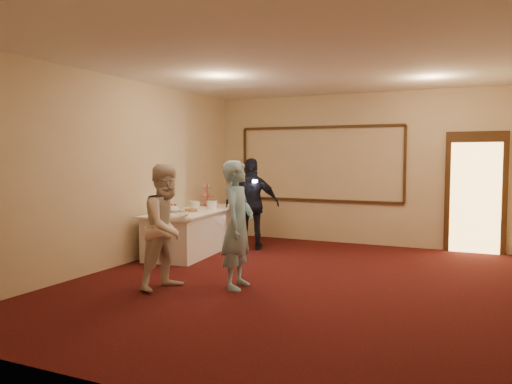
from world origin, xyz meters
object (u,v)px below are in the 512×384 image
cupcake_stand (207,197)px  guest (252,204)px  woman (168,227)px  tart (191,211)px  man (238,225)px  pavlova_tray (171,211)px  buffet_table (195,231)px  plate_stack_b (212,205)px  plate_stack_a (195,205)px

cupcake_stand → guest: guest is taller
woman → tart: bearing=37.4°
cupcake_stand → man: (2.11, -2.82, -0.10)m
pavlova_tray → man: size_ratio=0.32×
guest → pavlova_tray: bearing=43.9°
tart → woman: size_ratio=0.16×
pavlova_tray → cupcake_stand: (-0.35, 1.78, 0.10)m
man → guest: bearing=14.7°
buffet_table → tart: 0.53m
buffet_table → plate_stack_b: size_ratio=13.76×
plate_stack_b → tart: size_ratio=0.71×
buffet_table → plate_stack_b: bearing=49.7°
tart → man: bearing=-43.1°
plate_stack_b → guest: size_ratio=0.11×
buffet_table → tart: bearing=-69.4°
cupcake_stand → plate_stack_a: cupcake_stand is taller
pavlova_tray → man: 2.05m
cupcake_stand → plate_stack_a: (0.24, -0.85, -0.09)m
pavlova_tray → guest: guest is taller
man → woman: (-0.82, -0.41, -0.02)m
plate_stack_a → buffet_table: bearing=-61.1°
cupcake_stand → tart: bearing=-72.6°
plate_stack_a → woman: (1.06, -2.39, -0.03)m
pavlova_tray → cupcake_stand: 1.82m
guest → man: bearing=91.3°
buffet_table → guest: (0.86, 0.65, 0.47)m
tart → plate_stack_b: bearing=80.1°
tart → man: size_ratio=0.16×
cupcake_stand → plate_stack_a: size_ratio=2.50×
plate_stack_a → guest: 1.07m
woman → guest: size_ratio=0.96×
pavlova_tray → woman: 1.73m
pavlova_tray → cupcake_stand: cupcake_stand is taller
pavlova_tray → tart: size_ratio=2.00×
pavlova_tray → plate_stack_a: bearing=97.1°
plate_stack_b → plate_stack_a: bearing=-138.0°
plate_stack_b → guest: guest is taller
buffet_table → pavlova_tray: size_ratio=4.88×
plate_stack_b → woman: (0.82, -2.60, -0.02)m
plate_stack_b → guest: (0.64, 0.40, 0.01)m
buffet_table → plate_stack_a: plate_stack_a is taller
man → guest: 2.77m
buffet_table → man: bearing=-46.2°
plate_stack_a → plate_stack_b: (0.24, 0.21, -0.00)m
woman → cupcake_stand: bearing=35.0°
plate_stack_b → woman: 2.73m
cupcake_stand → plate_stack_b: (0.47, -0.63, -0.09)m
buffet_table → tart: size_ratio=9.74×
plate_stack_a → plate_stack_b: bearing=42.0°
buffet_table → cupcake_stand: (-0.26, 0.89, 0.56)m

